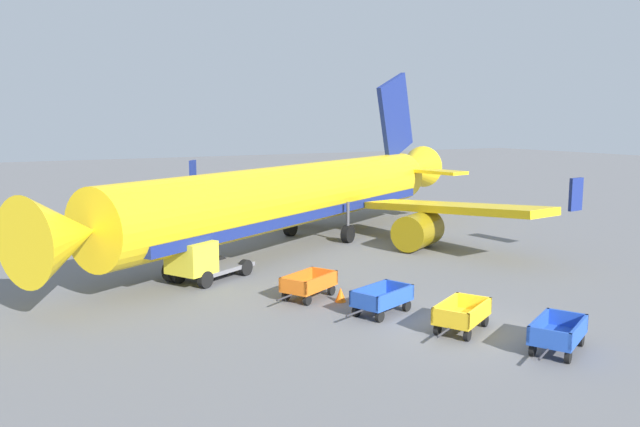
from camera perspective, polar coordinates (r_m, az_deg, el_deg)
The scene contains 8 objects.
ground_plane at distance 24.78m, azimuth 12.31°, elevation -9.96°, with size 220.00×220.00×0.00m, color slate.
airplane at distance 39.86m, azimuth -1.28°, elevation 1.69°, with size 34.52×28.66×11.34m.
baggage_cart_nearest at distance 23.23m, azimuth 20.42°, elevation -10.00°, with size 3.49×2.39×1.07m.
baggage_cart_second_in_row at distance 24.35m, azimuth 12.52°, elevation -8.81°, with size 3.48×2.42×1.07m.
baggage_cart_third_in_row at distance 25.90m, azimuth 5.53°, elevation -7.60°, with size 3.59×2.18×1.07m.
baggage_cart_fourth_in_row at distance 27.96m, azimuth -1.01°, elevation -6.35°, with size 3.49×2.40×1.07m.
service_truck_beside_carts at distance 30.87m, azimuth -10.75°, elevation -4.13°, with size 4.75×3.73×2.10m.
traffic_cone_near_plane at distance 27.50m, azimuth 1.85°, elevation -7.23°, with size 0.48×0.48×0.63m, color orange.
Camera 1 is at (-15.64, -17.60, 7.74)m, focal length 35.93 mm.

